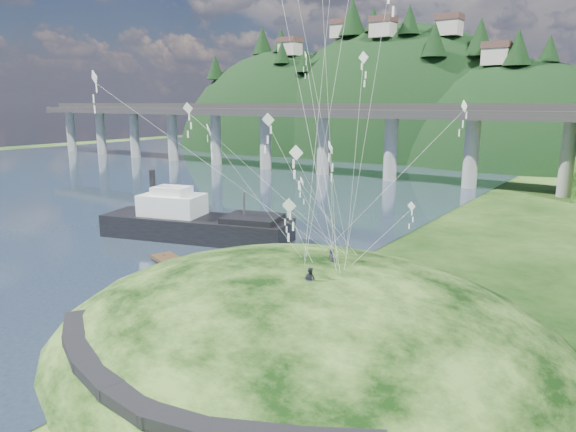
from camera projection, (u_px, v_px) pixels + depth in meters
The scene contains 10 objects.
ground at pixel (194, 319), 36.62m from camera, with size 320.00×320.00×0.00m, color black.
water at pixel (44, 181), 101.08m from camera, with size 240.00×240.00×0.00m, color #304258.
grass_hill at pixel (302, 359), 34.04m from camera, with size 36.00×32.00×13.00m.
footpath at pixel (156, 386), 24.20m from camera, with size 22.29×5.84×0.83m.
bridge at pixel (347, 130), 105.31m from camera, with size 160.00×11.00×15.00m.
far_ridge at pixel (378, 176), 160.22m from camera, with size 153.00×70.00×94.50m.
work_barge at pixel (193, 222), 58.11m from camera, with size 22.53×11.94×7.61m.
wooden_dock at pixel (190, 272), 45.71m from camera, with size 13.10×6.02×0.94m.
kite_flyers at pixel (320, 259), 31.49m from camera, with size 1.46×4.39×1.71m.
kite_swarm at pixel (293, 77), 30.96m from camera, with size 18.95×17.69×21.68m.
Camera 1 is at (25.19, -24.03, 15.14)m, focal length 32.00 mm.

